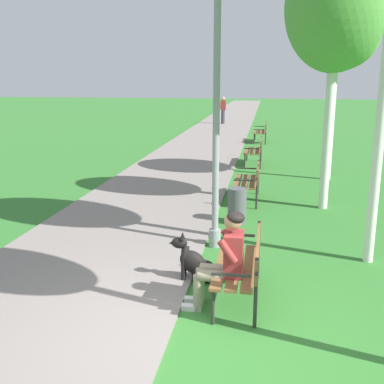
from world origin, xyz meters
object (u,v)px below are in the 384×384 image
Objects in this scene: park_bench_near at (243,262)px; lamp_post_near at (216,108)px; person_seated_on_near_bench at (225,257)px; birch_tree_third at (336,7)px; park_bench_far at (255,149)px; park_bench_furthest at (262,131)px; dog_black at (196,264)px; pedestrian_distant at (223,110)px; litter_bin at (237,206)px; park_bench_mid at (250,179)px; birch_tree_fourth at (338,33)px.

park_bench_near is 2.66m from lamp_post_near.
birch_tree_third is (1.71, 4.94, 3.45)m from person_seated_on_near_bench.
park_bench_furthest is (0.11, 5.55, 0.00)m from park_bench_far.
lamp_post_near is (0.10, 1.44, 2.04)m from dog_black.
pedestrian_distant is (-2.45, 7.85, 0.33)m from park_bench_furthest.
birch_tree_third reaches higher than person_seated_on_near_bench.
park_bench_near is 2.14× the size of litter_bin.
person_seated_on_near_bench is 3.56m from litter_bin.
park_bench_furthest is at bearing 87.47° from dog_black.
park_bench_furthest is 0.27× the size of birch_tree_third.
person_seated_on_near_bench is at bearing -84.49° from pedestrian_distant.
park_bench_near is 1.80× the size of dog_black.
birch_tree_third reaches higher than park_bench_mid.
park_bench_far is 6.39m from birch_tree_third.
litter_bin is (-0.16, -6.42, -0.16)m from park_bench_far.
lamp_post_near is at bearing -101.64° from litter_bin.
birch_tree_fourth is (2.52, 5.83, 1.60)m from lamp_post_near.
park_bench_near is 6.07m from birch_tree_third.
pedestrian_distant is (-2.46, 23.06, 0.33)m from park_bench_near.
park_bench_mid is at bearing -89.92° from park_bench_far.
park_bench_furthest is 1.80× the size of dog_black.
park_bench_far is at bearing 89.51° from person_seated_on_near_bench.
park_bench_near is 15.21m from park_bench_furthest.
person_seated_on_near_bench reaches higher than litter_bin.
park_bench_near is at bearing -83.91° from pedestrian_distant.
park_bench_far is 0.34× the size of lamp_post_near.
park_bench_near is at bearing -88.67° from park_bench_mid.
park_bench_far is (-0.12, 9.66, 0.00)m from park_bench_near.
park_bench_far is 13.60m from pedestrian_distant.
park_bench_mid is 0.30× the size of birch_tree_fourth.
birch_tree_third is at bearing -81.88° from park_bench_furthest.
park_bench_furthest is 1.20× the size of person_seated_on_near_bench.
park_bench_near and park_bench_furthest have the same top height.
pedestrian_distant is (-2.34, 13.40, 0.33)m from park_bench_far.
person_seated_on_near_bench is (-0.08, -9.96, 0.17)m from park_bench_far.
person_seated_on_near_bench is (-0.21, -0.30, 0.17)m from park_bench_near.
park_bench_furthest reaches higher than litter_bin.
birch_tree_fourth is (2.62, 7.27, 3.65)m from dog_black.
park_bench_mid reaches higher than litter_bin.
pedestrian_distant is at bearing 95.51° from person_seated_on_near_bench.
park_bench_furthest reaches higher than dog_black.
park_bench_furthest is at bearing 89.27° from person_seated_on_near_bench.
litter_bin is (-0.29, 3.24, -0.16)m from park_bench_near.
dog_black is (-0.55, -4.56, -0.25)m from park_bench_mid.
lamp_post_near reaches higher than litter_bin.
park_bench_near is 1.00× the size of park_bench_far.
person_seated_on_near_bench is 23.46m from pedestrian_distant.
park_bench_near is at bearing -33.59° from dog_black.
lamp_post_near is at bearing -92.39° from park_bench_furthest.
park_bench_far is at bearing -80.10° from pedestrian_distant.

